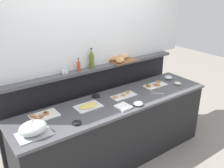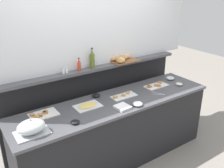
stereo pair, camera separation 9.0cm
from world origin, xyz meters
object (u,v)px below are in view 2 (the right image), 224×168
object	(u,v)px
cold_cuts_platter	(88,106)
olive_oil_bottle	(92,59)
sandwich_platter_rear	(124,96)
condiment_bowl_teal	(96,95)
serving_tongs	(158,94)
napkin_stack	(122,107)
salt_shaker	(63,71)
sandwich_platter_side	(156,86)
condiment_bowl_cream	(75,122)
sandwich_platter_front	(43,114)
serving_cloche	(31,127)
glass_bowl_large	(170,78)
bread_basket	(121,59)
condiment_bowl_dark	(179,84)
glass_bowl_medium	(138,104)
hot_sauce_bottle	(79,65)
pepper_shaker	(67,70)

from	to	relation	value
cold_cuts_platter	olive_oil_bottle	world-z (taller)	olive_oil_bottle
sandwich_platter_rear	condiment_bowl_teal	distance (m)	0.37
serving_tongs	napkin_stack	distance (m)	0.65
sandwich_platter_rear	salt_shaker	bearing A→B (deg)	148.71
sandwich_platter_rear	serving_tongs	xyz separation A→B (m)	(0.44, -0.21, -0.00)
sandwich_platter_side	condiment_bowl_cream	bearing A→B (deg)	-169.40
serving_tongs	sandwich_platter_front	bearing A→B (deg)	167.71
serving_cloche	cold_cuts_platter	bearing A→B (deg)	14.78
glass_bowl_large	bread_basket	xyz separation A→B (m)	(-0.73, 0.33, 0.36)
serving_cloche	bread_basket	xyz separation A→B (m)	(1.55, 0.60, 0.31)
condiment_bowl_teal	serving_tongs	distance (m)	0.86
salt_shaker	serving_tongs	bearing A→B (deg)	-29.20
glass_bowl_large	condiment_bowl_dark	size ratio (longest dim) A/B	1.20
cold_cuts_platter	condiment_bowl_cream	size ratio (longest dim) A/B	3.30
sandwich_platter_side	glass_bowl_large	distance (m)	0.38
serving_tongs	bread_basket	size ratio (longest dim) A/B	0.39
cold_cuts_platter	bread_basket	bearing A→B (deg)	26.81
condiment_bowl_cream	olive_oil_bottle	bearing A→B (deg)	47.34
glass_bowl_medium	serving_tongs	distance (m)	0.47
olive_oil_bottle	glass_bowl_large	bearing A→B (deg)	-14.65
condiment_bowl_cream	bread_basket	distance (m)	1.34
hot_sauce_bottle	salt_shaker	world-z (taller)	hot_sauce_bottle
sandwich_platter_side	serving_cloche	world-z (taller)	serving_cloche
condiment_bowl_dark	serving_cloche	bearing A→B (deg)	-179.08
salt_shaker	bread_basket	size ratio (longest dim) A/B	0.20
olive_oil_bottle	serving_tongs	bearing A→B (deg)	-42.50
serving_cloche	bread_basket	bearing A→B (deg)	21.20
condiment_bowl_teal	olive_oil_bottle	xyz separation A→B (m)	(0.07, 0.20, 0.44)
cold_cuts_platter	serving_cloche	bearing A→B (deg)	-165.22
hot_sauce_bottle	pepper_shaker	bearing A→B (deg)	178.14
hot_sauce_bottle	pepper_shaker	size ratio (longest dim) A/B	2.02
cold_cuts_platter	napkin_stack	world-z (taller)	napkin_stack
pepper_shaker	bread_basket	distance (m)	0.87
condiment_bowl_cream	sandwich_platter_front	bearing A→B (deg)	121.69
glass_bowl_medium	glass_bowl_large	bearing A→B (deg)	21.90
serving_cloche	serving_tongs	world-z (taller)	serving_cloche
serving_cloche	serving_tongs	bearing A→B (deg)	-0.93
hot_sauce_bottle	salt_shaker	xyz separation A→B (m)	(-0.22, 0.01, -0.03)
sandwich_platter_front	serving_tongs	world-z (taller)	sandwich_platter_front
sandwich_platter_rear	condiment_bowl_teal	xyz separation A→B (m)	(-0.31, 0.20, 0.01)
cold_cuts_platter	condiment_bowl_cream	bearing A→B (deg)	-138.30
glass_bowl_large	condiment_bowl_cream	bearing A→B (deg)	-169.33
serving_cloche	hot_sauce_bottle	world-z (taller)	hot_sauce_bottle
sandwich_platter_front	bread_basket	size ratio (longest dim) A/B	0.75
condiment_bowl_teal	napkin_stack	size ratio (longest dim) A/B	0.65
cold_cuts_platter	hot_sauce_bottle	bearing A→B (deg)	75.24
sandwich_platter_front	glass_bowl_large	xyz separation A→B (m)	(2.06, -0.03, 0.01)
sandwich_platter_rear	napkin_stack	bearing A→B (deg)	-129.09
olive_oil_bottle	hot_sauce_bottle	xyz separation A→B (m)	(-0.21, -0.01, -0.05)
cold_cuts_platter	condiment_bowl_teal	size ratio (longest dim) A/B	2.99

